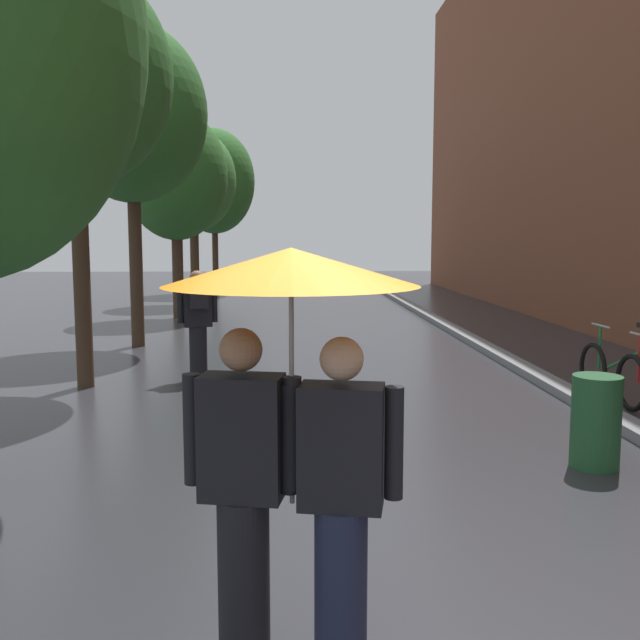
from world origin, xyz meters
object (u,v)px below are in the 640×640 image
street_tree_5 (214,182)px  litter_bin (596,422)px  street_tree_4 (193,181)px  street_tree_1 (74,76)px  parked_bicycle_3 (630,366)px  couple_under_umbrella (291,380)px  street_tree_3 (176,176)px  pedestrian_walking_midground (198,322)px  street_tree_2 (131,114)px

street_tree_5 → litter_bin: (5.48, -20.56, -3.72)m
street_tree_4 → street_tree_5: bearing=87.3°
litter_bin → street_tree_5: bearing=104.9°
street_tree_1 → street_tree_5: bearing=89.5°
litter_bin → street_tree_1: bearing=146.4°
street_tree_4 → litter_bin: 17.49m
parked_bicycle_3 → couple_under_umbrella: bearing=-128.3°
street_tree_3 → street_tree_5: bearing=89.0°
street_tree_3 → pedestrian_walking_midground: street_tree_3 is taller
couple_under_umbrella → litter_bin: (2.78, 2.81, -0.99)m
street_tree_3 → street_tree_5: street_tree_5 is taller
street_tree_5 → pedestrian_walking_midground: (1.37, -16.38, -3.28)m
street_tree_4 → pedestrian_walking_midground: 12.46m
street_tree_3 → street_tree_5: size_ratio=0.87×
street_tree_1 → couple_under_umbrella: (2.85, -6.56, -2.82)m
street_tree_1 → litter_bin: 7.76m
street_tree_1 → litter_bin: street_tree_1 is taller
street_tree_5 → pedestrian_walking_midground: 16.76m
street_tree_4 → litter_bin: bearing=-70.6°
street_tree_4 → street_tree_2: bearing=-89.9°
street_tree_1 → parked_bicycle_3: bearing=-6.1°
street_tree_4 → street_tree_5: 4.39m
street_tree_4 → pedestrian_walking_midground: street_tree_4 is taller
street_tree_2 → parked_bicycle_3: street_tree_2 is taller
street_tree_4 → litter_bin: street_tree_4 is taller
street_tree_2 → street_tree_5: 13.09m
litter_bin → street_tree_4: bearing=109.4°
litter_bin → street_tree_3: bearing=114.6°
street_tree_5 → couple_under_umbrella: street_tree_5 is taller
street_tree_2 → couple_under_umbrella: (2.89, -10.29, -2.96)m
litter_bin → pedestrian_walking_midground: pedestrian_walking_midground is taller
couple_under_umbrella → parked_bicycle_3: bearing=51.7°
couple_under_umbrella → litter_bin: size_ratio=2.41×
street_tree_1 → litter_bin: bearing=-33.6°
street_tree_3 → parked_bicycle_3: 12.33m
couple_under_umbrella → litter_bin: couple_under_umbrella is taller
parked_bicycle_3 → litter_bin: parked_bicycle_3 is taller
street_tree_4 → litter_bin: (5.69, -16.19, -3.40)m
street_tree_1 → street_tree_3: (0.01, 8.52, -0.60)m
street_tree_3 → street_tree_4: bearing=91.0°
street_tree_1 → street_tree_3: street_tree_1 is taller
street_tree_3 → street_tree_1: bearing=-90.1°
street_tree_5 → couple_under_umbrella: 23.69m
street_tree_5 → parked_bicycle_3: (7.26, -17.61, -3.77)m
street_tree_5 → litter_bin: bearing=-75.1°
street_tree_4 → pedestrian_walking_midground: bearing=-82.5°
street_tree_1 → street_tree_2: bearing=90.6°
street_tree_2 → street_tree_4: bearing=90.1°
street_tree_3 → litter_bin: bearing=-65.4°
couple_under_umbrella → street_tree_4: bearing=98.7°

